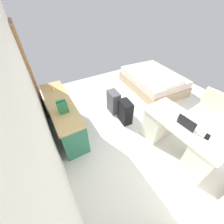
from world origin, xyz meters
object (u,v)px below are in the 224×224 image
object	(u,v)px
cell_phone_near_laptop	(207,137)
figurine_small	(53,89)
office_chair	(204,114)
credenza	(63,116)
desk	(179,137)
bed	(153,81)
suitcase_spare_grey	(114,102)
laptop	(187,124)
computer_mouse	(175,116)
suitcase_black	(125,112)

from	to	relation	value
cell_phone_near_laptop	figurine_small	size ratio (longest dim) A/B	1.24
office_chair	credenza	xyz separation A→B (m)	(1.53, 2.65, -0.04)
desk	cell_phone_near_laptop	world-z (taller)	cell_phone_near_laptop
figurine_small	office_chair	bearing A→B (deg)	-127.31
desk	credenza	world-z (taller)	credenza
bed	suitcase_spare_grey	xyz separation A→B (m)	(-0.40, 1.71, 0.05)
desk	suitcase_spare_grey	xyz separation A→B (m)	(1.65, 0.45, -0.09)
desk	laptop	xyz separation A→B (m)	(-0.05, 0.04, 0.40)
desk	figurine_small	size ratio (longest dim) A/B	13.38
office_chair	computer_mouse	xyz separation A→B (m)	(0.07, 0.95, 0.33)
credenza	figurine_small	bearing A→B (deg)	0.18
suitcase_black	computer_mouse	xyz separation A→B (m)	(-0.97, -0.39, 0.46)
laptop	figurine_small	size ratio (longest dim) A/B	2.92
desk	suitcase_black	bearing A→B (deg)	18.85
office_chair	laptop	distance (m)	1.06
credenza	laptop	distance (m)	2.43
bed	cell_phone_near_laptop	bearing A→B (deg)	153.48
bed	suitcase_black	size ratio (longest dim) A/B	3.50
bed	computer_mouse	size ratio (longest dim) A/B	20.09
bed	suitcase_black	world-z (taller)	bed
office_chair	credenza	size ratio (longest dim) A/B	0.52
suitcase_black	computer_mouse	bearing A→B (deg)	-152.10
desk	suitcase_spare_grey	size ratio (longest dim) A/B	2.54
suitcase_spare_grey	computer_mouse	distance (m)	1.57
laptop	computer_mouse	size ratio (longest dim) A/B	3.21
office_chair	suitcase_spare_grey	distance (m)	2.05
credenza	figurine_small	size ratio (longest dim) A/B	16.36
suitcase_spare_grey	laptop	xyz separation A→B (m)	(-1.70, -0.41, 0.49)
computer_mouse	cell_phone_near_laptop	distance (m)	0.58
bed	computer_mouse	bearing A→B (deg)	145.43
computer_mouse	cell_phone_near_laptop	bearing A→B (deg)	-176.89
suitcase_black	office_chair	bearing A→B (deg)	-121.97
laptop	figurine_small	world-z (taller)	laptop
office_chair	cell_phone_near_laptop	size ratio (longest dim) A/B	6.91
office_chair	credenza	bearing A→B (deg)	60.00
office_chair	cell_phone_near_laptop	distance (m)	1.07
bed	figurine_small	bearing A→B (deg)	87.90
office_chair	suitcase_black	bearing A→B (deg)	52.26
cell_phone_near_laptop	credenza	bearing A→B (deg)	25.31
suitcase_black	bed	bearing A→B (deg)	-56.54
figurine_small	cell_phone_near_laptop	bearing A→B (deg)	-145.09
credenza	computer_mouse	size ratio (longest dim) A/B	18.00
bed	cell_phone_near_laptop	xyz separation A→B (m)	(-2.42, 1.21, 0.49)
credenza	bed	size ratio (longest dim) A/B	0.90
cell_phone_near_laptop	figurine_small	distance (m)	3.08
desk	laptop	world-z (taller)	laptop
laptop	bed	bearing A→B (deg)	-31.65
suitcase_spare_grey	cell_phone_near_laptop	world-z (taller)	cell_phone_near_laptop
credenza	computer_mouse	world-z (taller)	computer_mouse
computer_mouse	figurine_small	world-z (taller)	figurine_small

